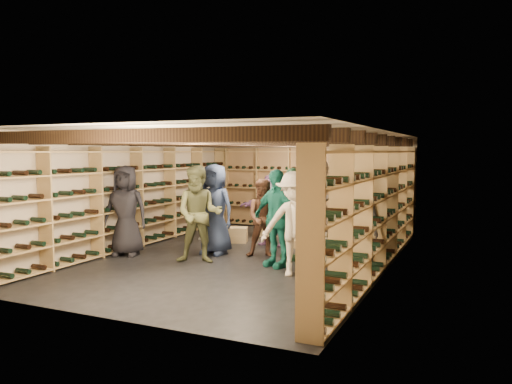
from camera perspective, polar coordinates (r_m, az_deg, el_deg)
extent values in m
plane|color=black|center=(9.89, -1.32, -7.35)|extent=(8.00, 8.00, 0.00)
cube|color=#C1AD96|center=(13.42, 6.08, 0.98)|extent=(5.50, 0.02, 2.40)
cube|color=#C1AD96|center=(6.37, -17.14, -3.30)|extent=(5.50, 0.02, 2.40)
cube|color=#C1AD96|center=(11.17, -14.15, 0.12)|extent=(0.02, 8.00, 2.40)
cube|color=#C1AD96|center=(8.88, 14.88, -1.04)|extent=(0.02, 8.00, 2.40)
cube|color=beige|center=(9.68, -1.35, 6.69)|extent=(5.50, 8.00, 0.01)
cube|color=black|center=(6.69, -14.51, 6.23)|extent=(5.40, 0.12, 0.18)
cube|color=black|center=(7.40, -10.24, 6.15)|extent=(5.40, 0.12, 0.18)
cube|color=black|center=(8.13, -6.72, 6.05)|extent=(5.40, 0.12, 0.18)
cube|color=black|center=(8.89, -3.80, 5.95)|extent=(5.40, 0.12, 0.18)
cube|color=black|center=(9.67, -1.35, 5.86)|extent=(5.40, 0.12, 0.18)
cube|color=black|center=(10.47, 0.74, 5.77)|extent=(5.40, 0.12, 0.18)
cube|color=black|center=(11.28, 2.53, 5.69)|extent=(5.40, 0.12, 0.18)
cube|color=black|center=(12.09, 4.07, 5.61)|extent=(5.40, 0.12, 0.18)
cube|color=black|center=(12.92, 5.42, 5.54)|extent=(5.40, 0.12, 0.18)
cube|color=#AB8653|center=(11.07, -13.41, -0.56)|extent=(0.32, 7.50, 2.15)
cube|color=#AB8653|center=(8.92, 13.73, -1.80)|extent=(0.32, 7.50, 2.15)
cube|color=#AB8653|center=(13.27, 5.84, 0.39)|extent=(4.70, 0.30, 2.15)
cube|color=tan|center=(12.20, 1.63, -4.64)|extent=(0.57, 0.46, 0.17)
cube|color=tan|center=(12.18, 1.63, -3.85)|extent=(0.57, 0.46, 0.17)
cube|color=tan|center=(12.15, 1.64, -3.06)|extent=(0.57, 0.46, 0.17)
cube|color=tan|center=(12.13, 1.64, -2.26)|extent=(0.57, 0.46, 0.17)
cube|color=tan|center=(12.11, 1.64, -1.46)|extent=(0.57, 0.46, 0.17)
cube|color=tan|center=(11.38, -2.27, -5.32)|extent=(0.58, 0.46, 0.17)
cube|color=tan|center=(11.35, -2.28, -4.48)|extent=(0.58, 0.46, 0.17)
cube|color=tan|center=(10.81, 4.74, -5.87)|extent=(0.54, 0.40, 0.17)
imported|color=black|center=(10.17, -14.67, -2.07)|extent=(1.00, 0.79, 1.79)
imported|color=#50522F|center=(9.25, -6.52, -2.56)|extent=(1.07, 0.97, 1.80)
imported|color=beige|center=(8.27, 4.49, -3.64)|extent=(1.26, 0.94, 1.73)
imported|color=#186C5C|center=(8.89, 2.34, -3.00)|extent=(1.11, 0.76, 1.75)
imported|color=#202A47|center=(10.01, -4.77, -1.97)|extent=(0.94, 0.66, 1.81)
imported|color=gray|center=(9.78, 7.24, -1.89)|extent=(0.80, 0.65, 1.90)
imported|color=#43271A|center=(9.69, 1.01, -3.02)|extent=(0.91, 0.83, 1.53)
imported|color=#A39B94|center=(11.67, -5.90, -1.82)|extent=(1.07, 0.77, 1.49)
imported|color=#234E30|center=(9.57, 4.24, -2.44)|extent=(1.11, 0.80, 1.75)
imported|color=#7F4D7F|center=(10.91, 1.87, -1.97)|extent=(1.52, 0.62, 1.59)
imported|color=#36353A|center=(8.98, 11.21, -2.79)|extent=(0.91, 0.61, 1.82)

